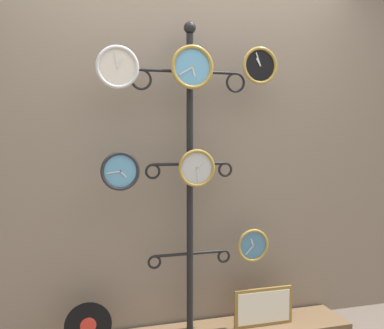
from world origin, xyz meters
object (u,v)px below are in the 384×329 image
Objects in this scene: clock_bottom_right at (253,245)px; clock_top_left at (117,67)px; clock_top_right at (260,66)px; display_stand at (190,222)px; picture_frame at (263,307)px; vinyl_record at (88,325)px; clock_top_center at (192,67)px; clock_middle_center at (197,168)px; clock_middle_left at (120,171)px.

clock_top_left is at bearing -177.57° from clock_bottom_right.
clock_top_left is at bearing -179.04° from clock_top_right.
display_stand is at bearing 167.34° from clock_top_right.
display_stand is at bearing 169.53° from clock_bottom_right.
clock_top_right is at bearing -170.91° from picture_frame.
display_stand reaches higher than clock_top_left.
picture_frame is (0.05, 0.01, -1.62)m from clock_top_right.
vinyl_record is 1.17m from picture_frame.
display_stand is 0.90m from vinyl_record.
clock_top_center is 1.67m from picture_frame.
clock_top_right is at bearing 0.58° from clock_top_center.
clock_top_left is 1.06× the size of clock_top_right.
clock_top_right reaches higher than clock_bottom_right.
picture_frame is (0.48, 0.01, -0.96)m from clock_middle_center.
display_stand is 0.46m from clock_bottom_right.
clock_top_left is at bearing -125.66° from clock_middle_left.
clock_middle_left reaches higher than clock_bottom_right.
clock_top_center reaches higher than vinyl_record.
clock_top_left is 1.08× the size of clock_middle_left.
vinyl_record is at bearing -173.35° from display_stand.
clock_top_center reaches higher than clock_middle_center.
vinyl_record is 0.68× the size of picture_frame.
vinyl_record is at bearing 168.99° from clock_top_left.
display_stand is 8.56× the size of clock_top_right.
clock_top_left is 0.46m from clock_top_center.
picture_frame is at bearing -0.67° from vinyl_record.
display_stand reaches higher than picture_frame.
clock_top_center is 1.15× the size of clock_middle_left.
clock_top_left is at bearing -178.61° from picture_frame.
clock_top_right is 1.01× the size of clock_middle_center.
clock_middle_left is 1.03m from clock_bottom_right.
clock_bottom_right is 0.53× the size of picture_frame.
clock_middle_left is at bearing 179.36° from clock_top_center.
clock_middle_left is at bearing 54.34° from clock_top_left.
picture_frame is at bearing -10.49° from clock_bottom_right.
clock_top_right is (0.44, -0.10, 1.02)m from display_stand.
clock_middle_center is (0.03, -0.00, -0.63)m from clock_top_center.
picture_frame is at bearing 0.46° from clock_middle_left.
vinyl_record is at bearing 173.99° from clock_middle_left.
clock_top_right is at bearing -0.02° from clock_middle_left.
display_stand reaches higher than clock_bottom_right.
display_stand is 0.60m from clock_middle_left.
display_stand reaches higher than clock_top_center.
vinyl_record is at bearing 177.67° from clock_middle_center.
clock_top_left is 0.92m from clock_top_right.
clock_top_left is 0.62m from clock_middle_left.
clock_bottom_right is (-0.03, 0.02, -1.19)m from clock_top_right.
clock_top_left is 1.57m from vinyl_record.
clock_top_left is 0.94× the size of clock_top_center.
clock_top_center reaches higher than clock_top_left.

